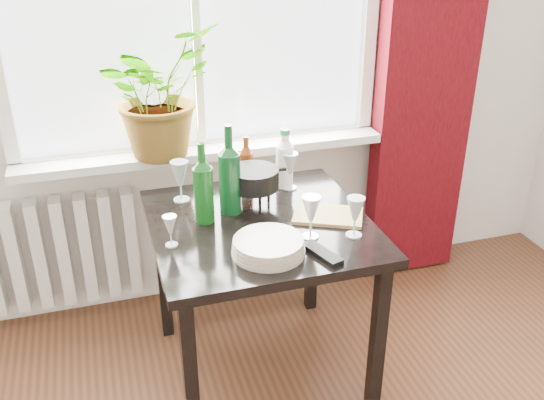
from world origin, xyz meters
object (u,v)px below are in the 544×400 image
object	(u,v)px
radiator	(51,253)
bottle_amber	(246,162)
table	(260,242)
cleaning_bottle	(285,158)
wineglass_front_left	(170,231)
wine_bottle_right	(229,169)
wineglass_back_left	(180,181)
fondue_pot	(254,187)
wineglass_back_center	(290,171)
cutting_board	(328,215)
wineglass_front_right	(311,217)
wineglass_far_right	(355,217)
plate_stack	(268,246)
wine_bottle_left	(203,183)
tv_remote	(322,253)
potted_plant	(158,92)

from	to	relation	value
radiator	bottle_amber	bearing A→B (deg)	-18.94
table	cleaning_bottle	world-z (taller)	cleaning_bottle
cleaning_bottle	wineglass_front_left	size ratio (longest dim) A/B	2.15
wine_bottle_right	wineglass_back_left	world-z (taller)	wine_bottle_right
wine_bottle_right	fondue_pot	xyz separation A→B (m)	(0.11, 0.04, -0.11)
wineglass_back_center	cutting_board	world-z (taller)	wineglass_back_center
wineglass_front_right	wineglass_far_right	bearing A→B (deg)	-13.71
plate_stack	fondue_pot	xyz separation A→B (m)	(0.06, 0.39, 0.05)
wineglass_back_left	wineglass_front_left	size ratio (longest dim) A/B	1.46
cutting_board	wine_bottle_right	bearing A→B (deg)	156.08
wineglass_far_right	cutting_board	bearing A→B (deg)	102.28
fondue_pot	wineglass_front_left	bearing A→B (deg)	-150.14
wineglass_back_left	fondue_pot	world-z (taller)	wineglass_back_left
cleaning_bottle	cutting_board	distance (m)	0.36
wineglass_front_right	plate_stack	distance (m)	0.20
cleaning_bottle	fondue_pot	size ratio (longest dim) A/B	1.13
wine_bottle_left	tv_remote	distance (m)	0.54
table	wine_bottle_left	xyz separation A→B (m)	(-0.21, 0.07, 0.26)
wine_bottle_right	tv_remote	xyz separation A→B (m)	(0.23, -0.43, -0.18)
wineglass_front_right	wineglass_back_center	world-z (taller)	wineglass_front_right
table	potted_plant	size ratio (longest dim) A/B	1.50
wineglass_back_left	cutting_board	distance (m)	0.63
wineglass_far_right	plate_stack	xyz separation A→B (m)	(-0.34, -0.03, -0.05)
bottle_amber	tv_remote	distance (m)	0.66
wineglass_back_center	plate_stack	distance (m)	0.56
wine_bottle_left	wineglass_far_right	distance (m)	0.59
wineglass_front_right	cutting_board	size ratio (longest dim) A/B	0.63
radiator	wine_bottle_right	world-z (taller)	wine_bottle_right
fondue_pot	wineglass_back_center	bearing A→B (deg)	26.99
tv_remote	plate_stack	bearing A→B (deg)	139.75
wineglass_back_center	fondue_pot	bearing A→B (deg)	-150.90
wine_bottle_left	fondue_pot	size ratio (longest dim) A/B	1.41
cleaning_bottle	wine_bottle_left	bearing A→B (deg)	-151.54
cleaning_bottle	wineglass_back_center	world-z (taller)	cleaning_bottle
wine_bottle_left	cleaning_bottle	size ratio (longest dim) A/B	1.25
radiator	tv_remote	distance (m)	1.41
table	wineglass_back_left	distance (m)	0.43
fondue_pot	cutting_board	distance (m)	0.33
wine_bottle_left	wine_bottle_right	bearing A→B (deg)	22.30
wine_bottle_left	wineglass_far_right	xyz separation A→B (m)	(0.51, -0.28, -0.08)
cleaning_bottle	wineglass_back_center	size ratio (longest dim) A/B	1.57
wineglass_far_right	tv_remote	world-z (taller)	wineglass_far_right
wineglass_front_right	wineglass_front_left	size ratio (longest dim) A/B	1.39
wineglass_front_right	bottle_amber	bearing A→B (deg)	102.92
wineglass_far_right	tv_remote	bearing A→B (deg)	-149.12
wineglass_far_right	bottle_amber	bearing A→B (deg)	117.02
bottle_amber	wineglass_front_right	xyz separation A→B (m)	(0.11, -0.50, -0.03)
wineglass_back_left	fondue_pot	xyz separation A→B (m)	(0.28, -0.13, -0.01)
wineglass_front_right	wineglass_far_right	xyz separation A→B (m)	(0.16, -0.04, -0.00)
plate_stack	radiator	bearing A→B (deg)	133.08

